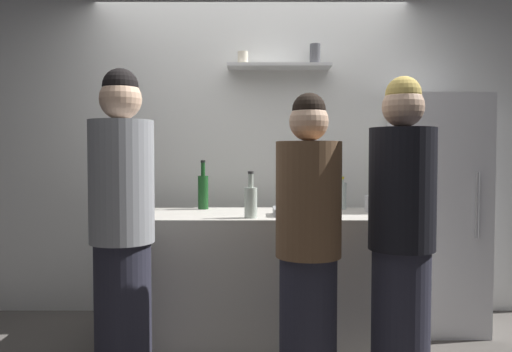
{
  "coord_description": "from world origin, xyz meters",
  "views": [
    {
      "loc": [
        0.04,
        -2.88,
        1.28
      ],
      "look_at": [
        0.03,
        0.49,
        1.14
      ],
      "focal_mm": 35.41,
      "sensor_mm": 36.0,
      "label": 1
    }
  ],
  "objects_px": {
    "utensil_holder": "(373,204)",
    "person_blonde": "(403,242)",
    "person_grey_hoodie": "(123,234)",
    "baking_pan": "(300,212)",
    "wine_bottle_green_glass": "(204,191)",
    "water_bottle_plastic": "(341,195)",
    "person_brown_jacket": "(309,250)",
    "wine_bottle_pale_glass": "(252,201)",
    "refrigerator": "(437,212)"
  },
  "relations": [
    {
      "from": "refrigerator",
      "to": "utensil_holder",
      "type": "xyz_separation_m",
      "value": [
        -0.55,
        -0.31,
        0.09
      ]
    },
    {
      "from": "water_bottle_plastic",
      "to": "person_blonde",
      "type": "xyz_separation_m",
      "value": [
        0.14,
        -1.05,
        -0.16
      ]
    },
    {
      "from": "water_bottle_plastic",
      "to": "person_blonde",
      "type": "relative_size",
      "value": 0.14
    },
    {
      "from": "baking_pan",
      "to": "wine_bottle_pale_glass",
      "type": "height_order",
      "value": "wine_bottle_pale_glass"
    },
    {
      "from": "utensil_holder",
      "to": "water_bottle_plastic",
      "type": "height_order",
      "value": "water_bottle_plastic"
    },
    {
      "from": "water_bottle_plastic",
      "to": "person_brown_jacket",
      "type": "xyz_separation_m",
      "value": [
        -0.34,
        -1.04,
        -0.21
      ]
    },
    {
      "from": "refrigerator",
      "to": "person_brown_jacket",
      "type": "relative_size",
      "value": 1.07
    },
    {
      "from": "wine_bottle_pale_glass",
      "to": "person_brown_jacket",
      "type": "bearing_deg",
      "value": -59.9
    },
    {
      "from": "baking_pan",
      "to": "wine_bottle_green_glass",
      "type": "xyz_separation_m",
      "value": [
        -0.66,
        0.38,
        0.11
      ]
    },
    {
      "from": "wine_bottle_green_glass",
      "to": "person_brown_jacket",
      "type": "distance_m",
      "value": 1.24
    },
    {
      "from": "utensil_holder",
      "to": "wine_bottle_pale_glass",
      "type": "distance_m",
      "value": 0.88
    },
    {
      "from": "person_grey_hoodie",
      "to": "baking_pan",
      "type": "bearing_deg",
      "value": -54.08
    },
    {
      "from": "person_blonde",
      "to": "refrigerator",
      "type": "bearing_deg",
      "value": 52.48
    },
    {
      "from": "wine_bottle_pale_glass",
      "to": "person_brown_jacket",
      "type": "relative_size",
      "value": 0.18
    },
    {
      "from": "utensil_holder",
      "to": "water_bottle_plastic",
      "type": "distance_m",
      "value": 0.28
    },
    {
      "from": "wine_bottle_green_glass",
      "to": "person_blonde",
      "type": "xyz_separation_m",
      "value": [
        1.13,
        -1.04,
        -0.19
      ]
    },
    {
      "from": "person_blonde",
      "to": "person_grey_hoodie",
      "type": "bearing_deg",
      "value": 166.85
    },
    {
      "from": "water_bottle_plastic",
      "to": "person_brown_jacket",
      "type": "distance_m",
      "value": 1.11
    },
    {
      "from": "baking_pan",
      "to": "wine_bottle_green_glass",
      "type": "distance_m",
      "value": 0.77
    },
    {
      "from": "person_brown_jacket",
      "to": "person_grey_hoodie",
      "type": "xyz_separation_m",
      "value": [
        -0.98,
        0.06,
        0.08
      ]
    },
    {
      "from": "person_brown_jacket",
      "to": "utensil_holder",
      "type": "bearing_deg",
      "value": 101.21
    },
    {
      "from": "refrigerator",
      "to": "person_blonde",
      "type": "distance_m",
      "value": 1.29
    },
    {
      "from": "wine_bottle_green_glass",
      "to": "water_bottle_plastic",
      "type": "distance_m",
      "value": 0.99
    },
    {
      "from": "baking_pan",
      "to": "person_brown_jacket",
      "type": "relative_size",
      "value": 0.21
    },
    {
      "from": "refrigerator",
      "to": "baking_pan",
      "type": "xyz_separation_m",
      "value": [
        -1.06,
        -0.48,
        0.06
      ]
    },
    {
      "from": "refrigerator",
      "to": "person_blonde",
      "type": "relative_size",
      "value": 1.01
    },
    {
      "from": "refrigerator",
      "to": "baking_pan",
      "type": "relative_size",
      "value": 5.01
    },
    {
      "from": "wine_bottle_pale_glass",
      "to": "person_grey_hoodie",
      "type": "height_order",
      "value": "person_grey_hoodie"
    },
    {
      "from": "person_blonde",
      "to": "utensil_holder",
      "type": "bearing_deg",
      "value": 76.88
    },
    {
      "from": "water_bottle_plastic",
      "to": "person_grey_hoodie",
      "type": "bearing_deg",
      "value": -143.47
    },
    {
      "from": "refrigerator",
      "to": "person_brown_jacket",
      "type": "bearing_deg",
      "value": -133.17
    },
    {
      "from": "wine_bottle_pale_glass",
      "to": "utensil_holder",
      "type": "bearing_deg",
      "value": 20.17
    },
    {
      "from": "utensil_holder",
      "to": "person_blonde",
      "type": "height_order",
      "value": "person_blonde"
    },
    {
      "from": "baking_pan",
      "to": "utensil_holder",
      "type": "bearing_deg",
      "value": 18.79
    },
    {
      "from": "refrigerator",
      "to": "wine_bottle_pale_glass",
      "type": "relative_size",
      "value": 5.87
    },
    {
      "from": "water_bottle_plastic",
      "to": "utensil_holder",
      "type": "bearing_deg",
      "value": -49.09
    },
    {
      "from": "person_blonde",
      "to": "wine_bottle_green_glass",
      "type": "bearing_deg",
      "value": 127.05
    },
    {
      "from": "baking_pan",
      "to": "person_blonde",
      "type": "height_order",
      "value": "person_blonde"
    },
    {
      "from": "utensil_holder",
      "to": "person_brown_jacket",
      "type": "distance_m",
      "value": 0.99
    },
    {
      "from": "utensil_holder",
      "to": "person_blonde",
      "type": "relative_size",
      "value": 0.13
    },
    {
      "from": "refrigerator",
      "to": "wine_bottle_pale_glass",
      "type": "bearing_deg",
      "value": -155.92
    },
    {
      "from": "person_brown_jacket",
      "to": "wine_bottle_green_glass",
      "type": "bearing_deg",
      "value": 165.74
    },
    {
      "from": "baking_pan",
      "to": "person_brown_jacket",
      "type": "bearing_deg",
      "value": -90.89
    },
    {
      "from": "wine_bottle_pale_glass",
      "to": "water_bottle_plastic",
      "type": "relative_size",
      "value": 1.24
    },
    {
      "from": "wine_bottle_green_glass",
      "to": "person_grey_hoodie",
      "type": "xyz_separation_m",
      "value": [
        -0.33,
        -0.97,
        -0.16
      ]
    },
    {
      "from": "refrigerator",
      "to": "utensil_holder",
      "type": "distance_m",
      "value": 0.64
    },
    {
      "from": "refrigerator",
      "to": "baking_pan",
      "type": "bearing_deg",
      "value": -155.41
    },
    {
      "from": "wine_bottle_green_glass",
      "to": "baking_pan",
      "type": "bearing_deg",
      "value": -29.55
    },
    {
      "from": "baking_pan",
      "to": "wine_bottle_pale_glass",
      "type": "bearing_deg",
      "value": -157.65
    },
    {
      "from": "person_brown_jacket",
      "to": "refrigerator",
      "type": "bearing_deg",
      "value": 90.18
    }
  ]
}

